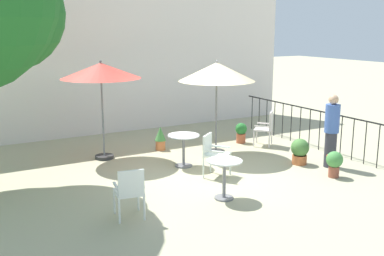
{
  "coord_description": "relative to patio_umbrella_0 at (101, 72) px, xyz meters",
  "views": [
    {
      "loc": [
        -4.94,
        -8.33,
        3.09
      ],
      "look_at": [
        0.0,
        0.48,
        0.85
      ],
      "focal_mm": 42.93,
      "sensor_mm": 36.0,
      "label": 1
    }
  ],
  "objects": [
    {
      "name": "ground_plane",
      "position": [
        1.6,
        -1.92,
        -2.07
      ],
      "size": [
        60.0,
        60.0,
        0.0
      ],
      "primitive_type": "plane",
      "color": "tan"
    },
    {
      "name": "villa_facade",
      "position": [
        1.6,
        2.66,
        0.19
      ],
      "size": [
        11.01,
        0.3,
        4.52
      ],
      "primitive_type": "cube",
      "color": "silver",
      "rests_on": "ground"
    },
    {
      "name": "terrace_railing",
      "position": [
        5.06,
        -1.92,
        -1.39
      ],
      "size": [
        0.03,
        6.09,
        1.01
      ],
      "color": "black",
      "rests_on": "ground"
    },
    {
      "name": "patio_umbrella_0",
      "position": [
        0.0,
        0.0,
        0.0
      ],
      "size": [
        1.85,
        1.85,
        2.34
      ],
      "color": "#2D2D2D",
      "rests_on": "ground"
    },
    {
      "name": "patio_umbrella_1",
      "position": [
        2.57,
        -0.93,
        -0.06
      ],
      "size": [
        1.85,
        1.85,
        2.32
      ],
      "color": "#2D2D2D",
      "rests_on": "ground"
    },
    {
      "name": "cafe_table_0",
      "position": [
        1.06,
        -3.61,
        -1.57
      ],
      "size": [
        0.65,
        0.65,
        0.73
      ],
      "color": "silver",
      "rests_on": "ground"
    },
    {
      "name": "cafe_table_1",
      "position": [
        1.36,
        -1.48,
        -1.57
      ],
      "size": [
        0.71,
        0.71,
        0.73
      ],
      "color": "white",
      "rests_on": "ground"
    },
    {
      "name": "patio_chair_0",
      "position": [
        -0.78,
        -3.61,
        -1.57
      ],
      "size": [
        0.52,
        0.54,
        0.87
      ],
      "color": "silver",
      "rests_on": "ground"
    },
    {
      "name": "patio_chair_1",
      "position": [
        4.14,
        -0.92,
        -1.55
      ],
      "size": [
        0.63,
        0.63,
        0.92
      ],
      "color": "silver",
      "rests_on": "ground"
    },
    {
      "name": "patio_chair_2",
      "position": [
        1.58,
        -2.4,
        -1.54
      ],
      "size": [
        0.67,
        0.67,
        0.89
      ],
      "color": "white",
      "rests_on": "ground"
    },
    {
      "name": "potted_plant_0",
      "position": [
        3.74,
        -0.35,
        -1.77
      ],
      "size": [
        0.32,
        0.32,
        0.55
      ],
      "color": "#B1583A",
      "rests_on": "ground"
    },
    {
      "name": "potted_plant_1",
      "position": [
        1.51,
        0.06,
        -1.75
      ],
      "size": [
        0.29,
        0.29,
        0.6
      ],
      "color": "#CA703E",
      "rests_on": "ground"
    },
    {
      "name": "potted_plant_2",
      "position": [
        3.75,
        -3.69,
        -1.75
      ],
      "size": [
        0.35,
        0.35,
        0.56
      ],
      "color": "brown",
      "rests_on": "ground"
    },
    {
      "name": "potted_plant_3",
      "position": [
        3.76,
        -2.63,
        -1.76
      ],
      "size": [
        0.41,
        0.41,
        0.6
      ],
      "color": "#BF6839",
      "rests_on": "ground"
    },
    {
      "name": "standing_person",
      "position": [
        4.21,
        -3.12,
        -1.23
      ],
      "size": [
        0.45,
        0.45,
        1.64
      ],
      "color": "#33333D",
      "rests_on": "ground"
    }
  ]
}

